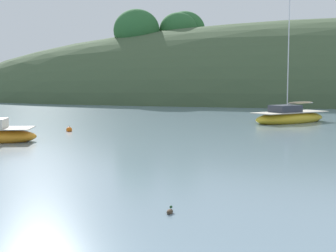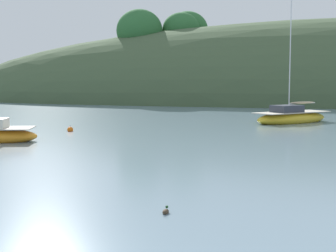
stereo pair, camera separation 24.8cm
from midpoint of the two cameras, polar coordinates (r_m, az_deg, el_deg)
sailboat_teal_outer at (r=45.68m, az=13.55°, el=0.98°), size 7.63×7.49×11.40m
mooring_buoy_channel at (r=37.86m, az=-11.39°, el=-0.43°), size 0.44×0.44×0.54m
duck_straggler at (r=14.98m, az=-0.27°, el=-9.72°), size 0.20×0.43×0.24m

